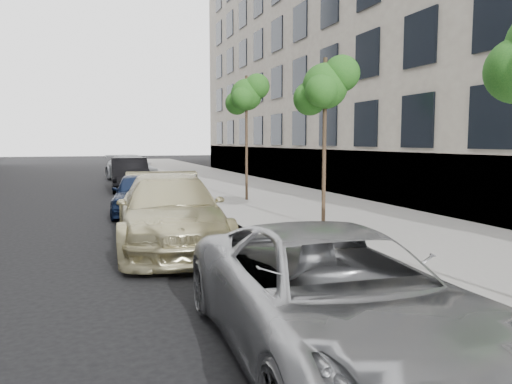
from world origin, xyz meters
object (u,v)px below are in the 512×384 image
tree_mid (326,86)px  suv (170,212)px  sedan_blue (139,193)px  tree_far (247,95)px  minivan (333,297)px  sedan_black (130,174)px  sedan_rear (130,168)px

tree_mid → suv: size_ratio=0.79×
tree_mid → sedan_blue: 7.10m
tree_mid → tree_far: tree_far is taller
tree_mid → minivan: tree_mid is taller
tree_mid → sedan_black: tree_mid is taller
tree_mid → suv: bearing=-172.7°
tree_mid → tree_far: bearing=90.0°
sedan_blue → sedan_black: (0.35, 8.06, 0.10)m
tree_mid → sedan_blue: tree_mid is taller
tree_far → sedan_rear: (-3.33, 12.07, -3.30)m
suv → sedan_black: size_ratio=1.17×
tree_mid → sedan_blue: bearing=130.8°
tree_far → suv: 8.75m
tree_mid → sedan_rear: (-3.33, 18.57, -2.95)m
suv → sedan_black: (0.22, 13.43, -0.02)m
sedan_blue → sedan_rear: bearing=94.3°
sedan_black → tree_mid: bearing=-71.6°
sedan_black → sedan_rear: bearing=86.7°
tree_far → minivan: tree_far is taller
sedan_black → tree_far: bearing=-57.3°
tree_far → sedan_black: 8.17m
minivan → sedan_black: bearing=94.1°
tree_mid → sedan_black: 13.79m
minivan → sedan_blue: size_ratio=1.27×
sedan_rear → tree_far: bearing=-83.8°
minivan → sedan_black: size_ratio=1.07×
suv → sedan_black: 13.44m
minivan → sedan_blue: minivan is taller
tree_mid → tree_far: size_ratio=0.92×
tree_far → minivan: 14.17m
minivan → sedan_blue: bearing=96.8°
tree_far → minivan: (-3.33, -13.35, -3.37)m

